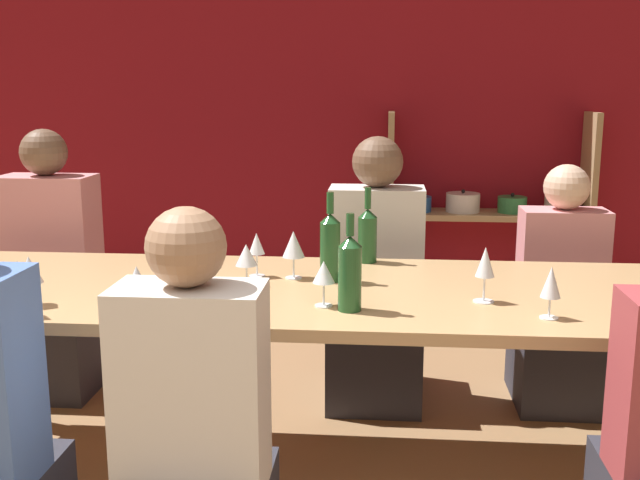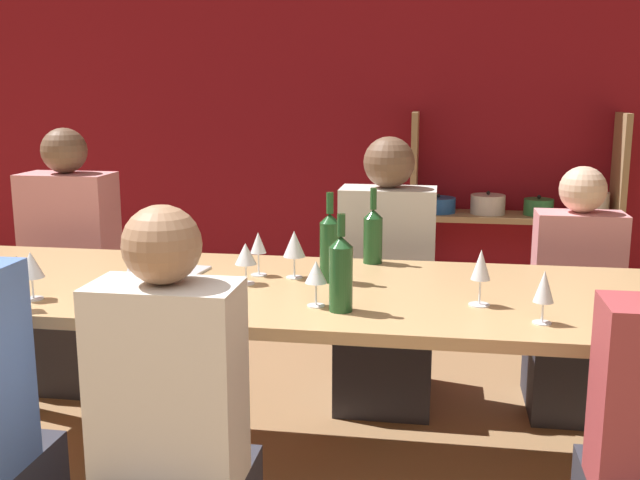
% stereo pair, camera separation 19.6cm
% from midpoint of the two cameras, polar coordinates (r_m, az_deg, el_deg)
% --- Properties ---
extents(wall_back_red, '(8.80, 0.06, 2.70)m').
position_cam_midpoint_polar(wall_back_red, '(4.81, -1.10, 10.62)').
color(wall_back_red, maroon).
rests_on(wall_back_red, ground_plane).
extents(shelf_unit, '(1.22, 0.30, 1.29)m').
position_cam_midpoint_polar(shelf_unit, '(4.71, 11.44, -0.40)').
color(shelf_unit, tan).
rests_on(shelf_unit, ground_plane).
extents(dining_table, '(3.06, 0.95, 0.74)m').
position_cam_midpoint_polar(dining_table, '(2.65, -2.31, -5.09)').
color(dining_table, tan).
rests_on(dining_table, ground_plane).
extents(wine_bottle_green, '(0.08, 0.08, 0.30)m').
position_cam_midpoint_polar(wine_bottle_green, '(2.99, 1.77, 0.45)').
color(wine_bottle_green, '#1E4C23').
rests_on(wine_bottle_green, dining_table).
extents(wine_bottle_dark, '(0.07, 0.07, 0.33)m').
position_cam_midpoint_polar(wine_bottle_dark, '(2.69, -1.32, -0.47)').
color(wine_bottle_dark, '#1E4C23').
rests_on(wine_bottle_dark, dining_table).
extents(wine_bottle_amber, '(0.07, 0.07, 0.31)m').
position_cam_midpoint_polar(wine_bottle_amber, '(2.33, -0.11, -2.46)').
color(wine_bottle_amber, '#1E4C23').
rests_on(wine_bottle_amber, dining_table).
extents(wine_glass_empty_a, '(0.08, 0.08, 0.18)m').
position_cam_midpoint_polar(wine_glass_empty_a, '(2.73, -4.09, -0.40)').
color(wine_glass_empty_a, white).
rests_on(wine_glass_empty_a, dining_table).
extents(wine_glass_red_a, '(0.08, 0.08, 0.16)m').
position_cam_midpoint_polar(wine_glass_red_a, '(2.60, -23.31, -2.23)').
color(wine_glass_red_a, white).
rests_on(wine_glass_red_a, dining_table).
extents(wine_glass_red_b, '(0.06, 0.06, 0.18)m').
position_cam_midpoint_polar(wine_glass_red_b, '(2.49, -24.11, -2.65)').
color(wine_glass_red_b, white).
rests_on(wine_glass_red_b, dining_table).
extents(wine_glass_empty_b, '(0.08, 0.08, 0.15)m').
position_cam_midpoint_polar(wine_glass_empty_b, '(2.66, -7.75, -1.22)').
color(wine_glass_empty_b, white).
rests_on(wine_glass_empty_b, dining_table).
extents(wine_glass_red_c, '(0.06, 0.06, 0.16)m').
position_cam_midpoint_polar(wine_glass_red_c, '(2.34, 14.91, -3.28)').
color(wine_glass_red_c, white).
rests_on(wine_glass_red_c, dining_table).
extents(wine_glass_empty_c, '(0.07, 0.07, 0.15)m').
position_cam_midpoint_polar(wine_glass_empty_c, '(2.39, -16.08, -3.02)').
color(wine_glass_empty_c, white).
rests_on(wine_glass_empty_c, dining_table).
extents(wine_glass_white_a, '(0.07, 0.07, 0.15)m').
position_cam_midpoint_polar(wine_glass_white_a, '(2.38, -2.07, -2.60)').
color(wine_glass_white_a, white).
rests_on(wine_glass_white_a, dining_table).
extents(wine_glass_empty_d, '(0.06, 0.06, 0.16)m').
position_cam_midpoint_polar(wine_glass_empty_d, '(2.78, -6.87, -0.41)').
color(wine_glass_empty_d, white).
rests_on(wine_glass_empty_d, dining_table).
extents(wine_glass_red_d, '(0.07, 0.07, 0.18)m').
position_cam_midpoint_polar(wine_glass_red_d, '(2.47, 10.27, -1.86)').
color(wine_glass_red_d, white).
rests_on(wine_glass_red_d, dining_table).
extents(cell_phone, '(0.09, 0.16, 0.01)m').
position_cam_midpoint_polar(cell_phone, '(2.87, -11.71, -2.52)').
color(cell_phone, silver).
rests_on(cell_phone, dining_table).
extents(person_far_a, '(0.43, 0.54, 1.24)m').
position_cam_midpoint_polar(person_far_a, '(3.84, -20.99, -3.97)').
color(person_far_a, '#2D2D38').
rests_on(person_far_a, ground_plane).
extents(person_far_b, '(0.37, 0.47, 1.10)m').
position_cam_midpoint_polar(person_far_b, '(3.55, 16.19, -5.69)').
color(person_far_b, '#2D2D38').
rests_on(person_far_b, ground_plane).
extents(person_far_c, '(0.42, 0.53, 1.22)m').
position_cam_midpoint_polar(person_far_c, '(3.45, 2.62, -4.97)').
color(person_far_c, '#2D2D38').
rests_on(person_far_c, ground_plane).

